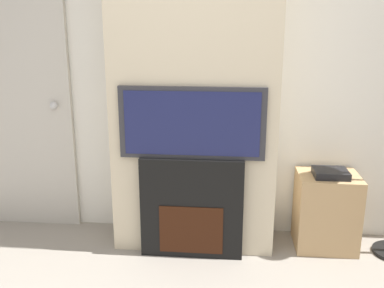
{
  "coord_description": "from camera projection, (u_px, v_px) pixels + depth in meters",
  "views": [
    {
      "loc": [
        0.27,
        -1.18,
        1.58
      ],
      "look_at": [
        0.0,
        1.59,
        0.82
      ],
      "focal_mm": 40.0,
      "sensor_mm": 36.0,
      "label": 1
    }
  ],
  "objects": [
    {
      "name": "chimney_breast",
      "position": [
        195.0,
        62.0,
        2.94
      ],
      "size": [
        1.15,
        0.41,
        2.7
      ],
      "color": "beige",
      "rests_on": "ground_plane"
    },
    {
      "name": "entry_door",
      "position": [
        19.0,
        99.0,
        3.32
      ],
      "size": [
        0.83,
        0.09,
        2.08
      ],
      "color": "#BCB7AD",
      "rests_on": "ground_plane"
    },
    {
      "name": "wall_back",
      "position": [
        198.0,
        59.0,
        3.17
      ],
      "size": [
        6.0,
        0.06,
        2.7
      ],
      "color": "silver",
      "rests_on": "ground_plane"
    },
    {
      "name": "fireplace",
      "position": [
        192.0,
        207.0,
        3.0
      ],
      "size": [
        0.71,
        0.15,
        0.72
      ],
      "color": "black",
      "rests_on": "ground_plane"
    },
    {
      "name": "media_stand",
      "position": [
        326.0,
        210.0,
        3.13
      ],
      "size": [
        0.43,
        0.37,
        0.61
      ],
      "color": "tan",
      "rests_on": "ground_plane"
    },
    {
      "name": "television",
      "position": [
        192.0,
        123.0,
        2.84
      ],
      "size": [
        0.98,
        0.07,
        0.49
      ],
      "color": "#2D2D33",
      "rests_on": "fireplace"
    }
  ]
}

